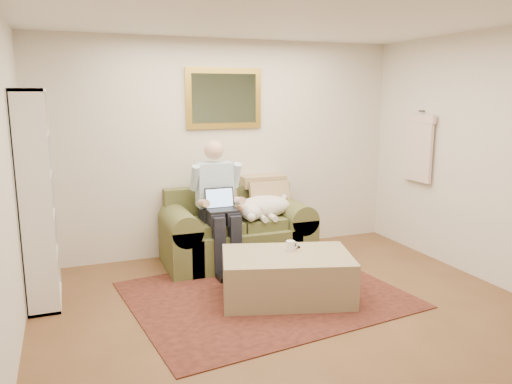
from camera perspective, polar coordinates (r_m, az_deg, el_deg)
room_shell at (r=4.18m, az=5.18°, el=2.12°), size 4.51×5.00×2.61m
rug at (r=5.03m, az=1.06°, el=-11.64°), size 2.77×2.32×0.01m
sofa at (r=5.92m, az=-2.21°, el=-5.13°), size 1.71×0.87×1.03m
seated_man at (r=5.59m, az=-4.22°, el=-1.62°), size 0.56×0.81×1.44m
laptop at (r=5.52m, az=-4.02°, el=-1.41°), size 0.33×0.26×0.24m
sleeping_dog at (r=5.85m, az=0.89°, el=-1.67°), size 0.71×0.44×0.26m
ottoman at (r=4.89m, az=3.52°, el=-9.60°), size 1.39×1.09×0.44m
coffee_mug at (r=4.91m, az=3.94°, el=-6.15°), size 0.08×0.08×0.10m
tv_remote at (r=5.06m, az=4.51°, el=-6.11°), size 0.06×0.15×0.02m
bookshelf at (r=5.05m, az=-23.73°, el=-0.68°), size 0.28×0.80×2.00m
wall_mirror at (r=6.10m, az=-3.68°, el=10.63°), size 0.94×0.04×0.72m
hanging_shirt at (r=6.40m, az=18.06°, el=5.20°), size 0.06×0.52×0.90m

